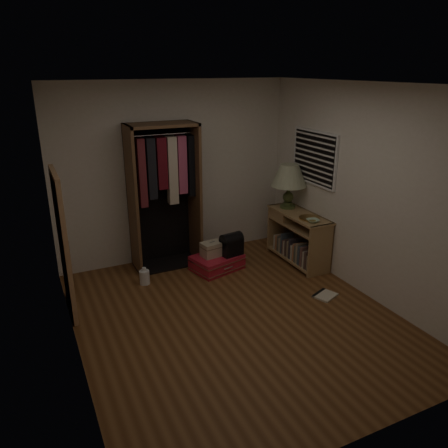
{
  "coord_description": "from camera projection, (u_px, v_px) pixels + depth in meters",
  "views": [
    {
      "loc": [
        -2.03,
        -3.93,
        2.76
      ],
      "look_at": [
        0.3,
        0.95,
        0.8
      ],
      "focal_mm": 35.0,
      "sensor_mm": 36.0,
      "label": 1
    }
  ],
  "objects": [
    {
      "name": "ground",
      "position": [
        236.0,
        317.0,
        5.1
      ],
      "size": [
        4.0,
        4.0,
        0.0
      ],
      "primitive_type": "plane",
      "color": "brown",
      "rests_on": "ground"
    },
    {
      "name": "floor_book",
      "position": [
        324.0,
        295.0,
        5.56
      ],
      "size": [
        0.35,
        0.31,
        0.03
      ],
      "rotation": [
        0.0,
        0.0,
        0.38
      ],
      "color": "beige",
      "rests_on": "ground"
    },
    {
      "name": "white_jug",
      "position": [
        145.0,
        277.0,
        5.85
      ],
      "size": [
        0.17,
        0.17,
        0.24
      ],
      "rotation": [
        0.0,
        0.0,
        0.28
      ],
      "color": "white",
      "rests_on": "ground"
    },
    {
      "name": "brass_tray",
      "position": [
        309.0,
        218.0,
        6.11
      ],
      "size": [
        0.37,
        0.37,
        0.02
      ],
      "rotation": [
        0.0,
        0.0,
        0.32
      ],
      "color": "#A47C3F",
      "rests_on": "console_bookshelf"
    },
    {
      "name": "console_bookshelf",
      "position": [
        297.0,
        236.0,
        6.46
      ],
      "size": [
        0.42,
        1.12,
        0.75
      ],
      "color": "#A07A4D",
      "rests_on": "ground"
    },
    {
      "name": "table_lamp",
      "position": [
        289.0,
        176.0,
        6.42
      ],
      "size": [
        0.62,
        0.62,
        0.66
      ],
      "rotation": [
        0.0,
        0.0,
        0.2
      ],
      "color": "#3D4C25",
      "rests_on": "console_bookshelf"
    },
    {
      "name": "room_walls",
      "position": [
        242.0,
        192.0,
        4.65
      ],
      "size": [
        3.52,
        4.02,
        2.6
      ],
      "color": "silver",
      "rests_on": "ground"
    },
    {
      "name": "open_wardrobe",
      "position": [
        165.0,
        183.0,
        6.1
      ],
      "size": [
        0.97,
        0.5,
        2.05
      ],
      "color": "brown",
      "rests_on": "ground"
    },
    {
      "name": "ceramic_bowl",
      "position": [
        313.0,
        221.0,
        5.96
      ],
      "size": [
        0.19,
        0.19,
        0.04
      ],
      "primitive_type": "imported",
      "rotation": [
        0.0,
        0.0,
        -0.13
      ],
      "color": "#B1D2AF",
      "rests_on": "console_bookshelf"
    },
    {
      "name": "pink_suitcase",
      "position": [
        217.0,
        262.0,
        6.27
      ],
      "size": [
        0.8,
        0.66,
        0.21
      ],
      "rotation": [
        0.0,
        0.0,
        0.25
      ],
      "color": "red",
      "rests_on": "ground"
    },
    {
      "name": "black_bag",
      "position": [
        231.0,
        244.0,
        6.21
      ],
      "size": [
        0.33,
        0.24,
        0.33
      ],
      "rotation": [
        0.0,
        0.0,
        0.15
      ],
      "color": "black",
      "rests_on": "pink_suitcase"
    },
    {
      "name": "train_case",
      "position": [
        212.0,
        249.0,
        6.19
      ],
      "size": [
        0.33,
        0.25,
        0.22
      ],
      "rotation": [
        0.0,
        0.0,
        0.13
      ],
      "color": "#B6A78B",
      "rests_on": "pink_suitcase"
    },
    {
      "name": "floor_mirror",
      "position": [
        64.0,
        244.0,
        4.97
      ],
      "size": [
        0.06,
        0.8,
        1.7
      ],
      "color": "tan",
      "rests_on": "ground"
    }
  ]
}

